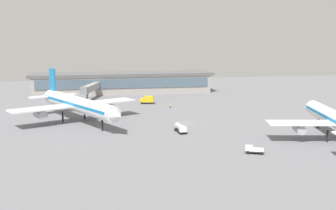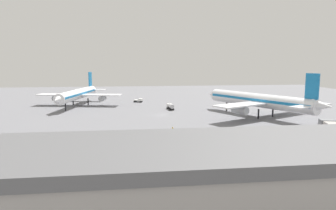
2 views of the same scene
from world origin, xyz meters
The scene contains 10 objects.
ground centered at (0.00, 0.00, 0.00)m, with size 288.00×288.00×0.00m, color slate.
terminal_building centered at (15.29, -77.94, 5.13)m, with size 89.89×17.98×10.07m.
airplane_at_gate centered at (35.96, -7.63, 6.05)m, with size 42.13×50.59×16.64m.
pushback_tractor centered at (-7.17, 39.41, 0.97)m, with size 4.79×3.58×1.90m.
catering_truck centered at (7.84, -41.10, 1.70)m, with size 5.90×3.34×3.30m.
fuel_truck centered at (5.59, 13.71, 1.39)m, with size 2.71×6.46×2.50m.
ground_crew_worker centered at (0.41, -29.19, 0.85)m, with size 0.50×0.54×1.67m.
jet_bridge centered at (31.19, -58.81, 5.14)m, with size 9.43×23.39×6.74m.
safety_cone_near_gate centered at (48.80, -38.46, 0.30)m, with size 0.44×0.44×0.60m, color #EA590C.
safety_cone_mid_apron centered at (-14.70, -35.42, 0.30)m, with size 0.44×0.44×0.60m, color #EA590C.
Camera 1 is at (32.27, 135.51, 28.89)m, focal length 45.74 mm.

